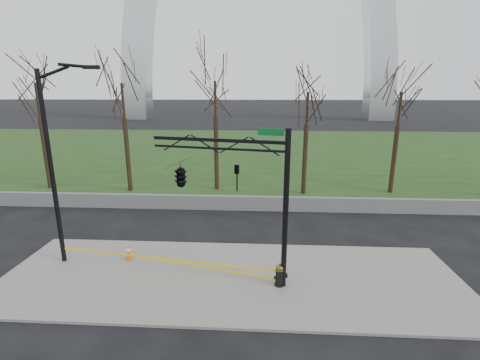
# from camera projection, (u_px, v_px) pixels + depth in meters

# --- Properties ---
(ground) EXTENTS (500.00, 500.00, 0.00)m
(ground) POSITION_uv_depth(u_px,v_px,m) (230.00, 279.00, 13.48)
(ground) COLOR black
(ground) RESTS_ON ground
(sidewalk) EXTENTS (18.00, 6.00, 0.10)m
(sidewalk) POSITION_uv_depth(u_px,v_px,m) (230.00, 278.00, 13.47)
(sidewalk) COLOR slate
(sidewalk) RESTS_ON ground
(grass_strip) EXTENTS (120.00, 40.00, 0.06)m
(grass_strip) POSITION_uv_depth(u_px,v_px,m) (251.00, 150.00, 42.43)
(grass_strip) COLOR #1F3613
(grass_strip) RESTS_ON ground
(guardrail) EXTENTS (60.00, 0.30, 0.90)m
(guardrail) POSITION_uv_depth(u_px,v_px,m) (241.00, 203.00, 21.09)
(guardrail) COLOR #59595B
(guardrail) RESTS_ON ground
(tree_row) EXTENTS (54.49, 4.00, 8.77)m
(tree_row) POSITION_uv_depth(u_px,v_px,m) (305.00, 132.00, 23.70)
(tree_row) COLOR black
(tree_row) RESTS_ON ground
(fire_hydrant) EXTENTS (0.57, 0.37, 0.91)m
(fire_hydrant) POSITION_uv_depth(u_px,v_px,m) (280.00, 275.00, 12.76)
(fire_hydrant) COLOR black
(fire_hydrant) RESTS_ON sidewalk
(traffic_cone) EXTENTS (0.38, 0.38, 0.60)m
(traffic_cone) POSITION_uv_depth(u_px,v_px,m) (129.00, 253.00, 14.78)
(traffic_cone) COLOR #E55C0C
(traffic_cone) RESTS_ON sidewalk
(street_light) EXTENTS (2.39, 0.47, 8.21)m
(street_light) POSITION_uv_depth(u_px,v_px,m) (55.00, 156.00, 13.56)
(street_light) COLOR black
(street_light) RESTS_ON ground
(traffic_signal_mast) EXTENTS (5.00, 2.54, 6.00)m
(traffic_signal_mast) POSITION_uv_depth(u_px,v_px,m) (200.00, 176.00, 12.66)
(traffic_signal_mast) COLOR black
(traffic_signal_mast) RESTS_ON ground
(caution_tape) EXTENTS (9.15, 1.70, 0.46)m
(caution_tape) POSITION_uv_depth(u_px,v_px,m) (179.00, 262.00, 13.71)
(caution_tape) COLOR yellow
(caution_tape) RESTS_ON ground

